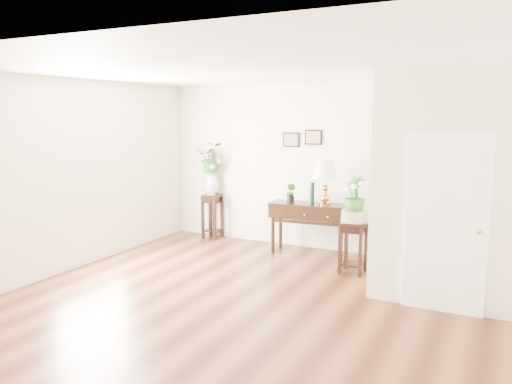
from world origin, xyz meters
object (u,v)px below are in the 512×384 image
Objects in this scene: console_table at (309,229)px; plant_stand_a at (212,216)px; plant_stand_b at (353,247)px; table_lamp at (325,183)px.

plant_stand_a is (-2.03, 0.28, -0.02)m from console_table.
console_table reaches higher than plant_stand_b.
plant_stand_b is at bearing -16.63° from plant_stand_a.
console_table is 1.78× the size of table_lamp.
table_lamp is 1.20m from plant_stand_b.
plant_stand_a is at bearing 172.95° from table_lamp.
console_table is at bearing 146.61° from plant_stand_b.
plant_stand_a is at bearing 163.37° from plant_stand_b.
table_lamp is 0.95× the size of plant_stand_b.
console_table is 1.69× the size of plant_stand_b.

